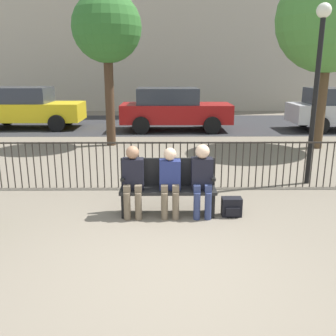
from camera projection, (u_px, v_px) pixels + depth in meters
The scene contains 13 objects.
ground_plane at pixel (169, 269), 4.55m from camera, with size 80.00×80.00×0.00m, color #706656.
park_bench at pixel (168, 185), 6.21m from camera, with size 1.57×0.45×0.92m.
seated_person_0 at pixel (133, 177), 6.04m from camera, with size 0.34×0.39×1.17m.
seated_person_1 at pixel (170, 178), 6.05m from camera, with size 0.34×0.39×1.14m.
seated_person_2 at pixel (202, 176), 6.04m from camera, with size 0.34×0.39×1.19m.
backpack at pixel (232, 207), 6.16m from camera, with size 0.32×0.24×0.31m.
fence_railing at pixel (167, 161), 7.51m from camera, with size 9.01×0.03×0.95m.
tree_0 at pixel (107, 29), 10.94m from camera, with size 2.05×2.05×4.53m.
tree_1 at pixel (330, 19), 10.46m from camera, with size 2.98×2.98×5.18m.
lamp_post at pixel (318, 68), 7.33m from camera, with size 0.28×0.28×3.56m.
street_surface at pixel (166, 124), 16.13m from camera, with size 24.00×6.00×0.01m.
parked_car_0 at pixel (174, 108), 14.38m from camera, with size 4.20×1.94×1.62m.
parked_car_2 at pixel (27, 107), 14.87m from camera, with size 4.20×1.94×1.62m.
Camera 1 is at (-0.05, -4.07, 2.38)m, focal length 40.00 mm.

